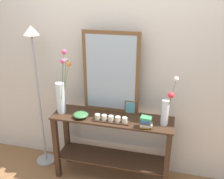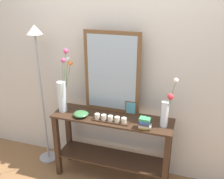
{
  "view_description": "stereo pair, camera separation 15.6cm",
  "coord_description": "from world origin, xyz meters",
  "px_view_note": "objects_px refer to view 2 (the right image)",
  "views": [
    {
      "loc": [
        0.61,
        -2.37,
        2.13
      ],
      "look_at": [
        0.0,
        0.0,
        1.13
      ],
      "focal_mm": 40.72,
      "sensor_mm": 36.0,
      "label": 1
    },
    {
      "loc": [
        0.76,
        -2.33,
        2.13
      ],
      "look_at": [
        0.0,
        0.0,
        1.13
      ],
      "focal_mm": 40.72,
      "sensor_mm": 36.0,
      "label": 2
    }
  ],
  "objects_px": {
    "candle_tray": "(110,119)",
    "floor_lamp": "(39,74)",
    "tall_vase_left": "(63,92)",
    "console_table": "(112,141)",
    "vase_right": "(166,110)",
    "book_stack": "(145,123)",
    "mirror_leaning": "(112,73)",
    "picture_frame_small": "(131,108)",
    "decorative_bowl": "(81,114)"
  },
  "relations": [
    {
      "from": "mirror_leaning",
      "to": "tall_vase_left",
      "type": "bearing_deg",
      "value": -161.98
    },
    {
      "from": "vase_right",
      "to": "decorative_bowl",
      "type": "relative_size",
      "value": 3.19
    },
    {
      "from": "mirror_leaning",
      "to": "decorative_bowl",
      "type": "height_order",
      "value": "mirror_leaning"
    },
    {
      "from": "candle_tray",
      "to": "floor_lamp",
      "type": "xyz_separation_m",
      "value": [
        -0.93,
        0.17,
        0.35
      ]
    },
    {
      "from": "tall_vase_left",
      "to": "picture_frame_small",
      "type": "height_order",
      "value": "tall_vase_left"
    },
    {
      "from": "console_table",
      "to": "floor_lamp",
      "type": "xyz_separation_m",
      "value": [
        -0.91,
        0.08,
        0.68
      ]
    },
    {
      "from": "console_table",
      "to": "vase_right",
      "type": "xyz_separation_m",
      "value": [
        0.57,
        -0.02,
        0.48
      ]
    },
    {
      "from": "tall_vase_left",
      "to": "candle_tray",
      "type": "distance_m",
      "value": 0.63
    },
    {
      "from": "console_table",
      "to": "tall_vase_left",
      "type": "bearing_deg",
      "value": -178.5
    },
    {
      "from": "tall_vase_left",
      "to": "console_table",
      "type": "bearing_deg",
      "value": 1.5
    },
    {
      "from": "picture_frame_small",
      "to": "decorative_bowl",
      "type": "height_order",
      "value": "picture_frame_small"
    },
    {
      "from": "console_table",
      "to": "mirror_leaning",
      "type": "distance_m",
      "value": 0.77
    },
    {
      "from": "picture_frame_small",
      "to": "decorative_bowl",
      "type": "relative_size",
      "value": 0.94
    },
    {
      "from": "console_table",
      "to": "tall_vase_left",
      "type": "distance_m",
      "value": 0.78
    },
    {
      "from": "candle_tray",
      "to": "floor_lamp",
      "type": "relative_size",
      "value": 0.22
    },
    {
      "from": "vase_right",
      "to": "picture_frame_small",
      "type": "height_order",
      "value": "vase_right"
    },
    {
      "from": "mirror_leaning",
      "to": "picture_frame_small",
      "type": "bearing_deg",
      "value": -4.06
    },
    {
      "from": "console_table",
      "to": "mirror_leaning",
      "type": "height_order",
      "value": "mirror_leaning"
    },
    {
      "from": "tall_vase_left",
      "to": "mirror_leaning",
      "type": "bearing_deg",
      "value": 18.02
    },
    {
      "from": "floor_lamp",
      "to": "console_table",
      "type": "bearing_deg",
      "value": -4.71
    },
    {
      "from": "console_table",
      "to": "picture_frame_small",
      "type": "distance_m",
      "value": 0.44
    },
    {
      "from": "decorative_bowl",
      "to": "floor_lamp",
      "type": "relative_size",
      "value": 0.09
    },
    {
      "from": "picture_frame_small",
      "to": "floor_lamp",
      "type": "bearing_deg",
      "value": -176.67
    },
    {
      "from": "vase_right",
      "to": "candle_tray",
      "type": "relative_size",
      "value": 1.34
    },
    {
      "from": "picture_frame_small",
      "to": "floor_lamp",
      "type": "height_order",
      "value": "floor_lamp"
    },
    {
      "from": "vase_right",
      "to": "decorative_bowl",
      "type": "bearing_deg",
      "value": -175.45
    },
    {
      "from": "decorative_bowl",
      "to": "candle_tray",
      "type": "bearing_deg",
      "value": -0.73
    },
    {
      "from": "book_stack",
      "to": "floor_lamp",
      "type": "bearing_deg",
      "value": 171.34
    },
    {
      "from": "console_table",
      "to": "decorative_bowl",
      "type": "distance_m",
      "value": 0.48
    },
    {
      "from": "mirror_leaning",
      "to": "floor_lamp",
      "type": "bearing_deg",
      "value": -174.73
    },
    {
      "from": "mirror_leaning",
      "to": "floor_lamp",
      "type": "height_order",
      "value": "floor_lamp"
    },
    {
      "from": "vase_right",
      "to": "book_stack",
      "type": "height_order",
      "value": "vase_right"
    },
    {
      "from": "mirror_leaning",
      "to": "book_stack",
      "type": "xyz_separation_m",
      "value": [
        0.43,
        -0.28,
        -0.4
      ]
    },
    {
      "from": "tall_vase_left",
      "to": "floor_lamp",
      "type": "relative_size",
      "value": 0.41
    },
    {
      "from": "mirror_leaning",
      "to": "book_stack",
      "type": "bearing_deg",
      "value": -32.5
    },
    {
      "from": "candle_tray",
      "to": "mirror_leaning",
      "type": "bearing_deg",
      "value": 104.55
    },
    {
      "from": "floor_lamp",
      "to": "vase_right",
      "type": "bearing_deg",
      "value": -3.51
    },
    {
      "from": "picture_frame_small",
      "to": "book_stack",
      "type": "distance_m",
      "value": 0.33
    },
    {
      "from": "console_table",
      "to": "decorative_bowl",
      "type": "relative_size",
      "value": 8.07
    },
    {
      "from": "tall_vase_left",
      "to": "vase_right",
      "type": "bearing_deg",
      "value": -0.04
    },
    {
      "from": "vase_right",
      "to": "floor_lamp",
      "type": "bearing_deg",
      "value": 176.49
    },
    {
      "from": "console_table",
      "to": "floor_lamp",
      "type": "height_order",
      "value": "floor_lamp"
    },
    {
      "from": "mirror_leaning",
      "to": "console_table",
      "type": "bearing_deg",
      "value": -71.46
    },
    {
      "from": "decorative_bowl",
      "to": "book_stack",
      "type": "relative_size",
      "value": 1.25
    },
    {
      "from": "tall_vase_left",
      "to": "candle_tray",
      "type": "bearing_deg",
      "value": -7.46
    },
    {
      "from": "console_table",
      "to": "tall_vase_left",
      "type": "xyz_separation_m",
      "value": [
        -0.57,
        -0.01,
        0.54
      ]
    },
    {
      "from": "tall_vase_left",
      "to": "vase_right",
      "type": "height_order",
      "value": "tall_vase_left"
    },
    {
      "from": "tall_vase_left",
      "to": "book_stack",
      "type": "relative_size",
      "value": 5.42
    },
    {
      "from": "tall_vase_left",
      "to": "floor_lamp",
      "type": "height_order",
      "value": "floor_lamp"
    },
    {
      "from": "candle_tray",
      "to": "floor_lamp",
      "type": "height_order",
      "value": "floor_lamp"
    }
  ]
}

